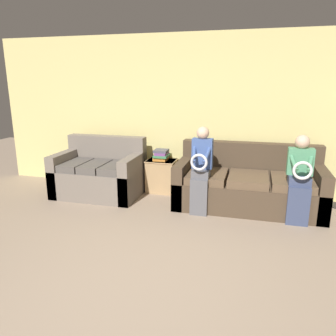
% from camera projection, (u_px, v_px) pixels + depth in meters
% --- Properties ---
extents(ground_plane, '(14.00, 14.00, 0.00)m').
position_uv_depth(ground_plane, '(126.00, 309.00, 2.67)').
color(ground_plane, gray).
extents(wall_back, '(7.14, 0.06, 2.55)m').
position_uv_depth(wall_back, '(197.00, 115.00, 5.33)').
color(wall_back, '#DBCC7F').
rests_on(wall_back, ground_plane).
extents(couch_main, '(2.09, 0.97, 0.90)m').
position_uv_depth(couch_main, '(248.00, 186.00, 4.84)').
color(couch_main, '#473828').
rests_on(couch_main, ground_plane).
extents(couch_side, '(1.35, 0.90, 0.92)m').
position_uv_depth(couch_side, '(100.00, 174.00, 5.35)').
color(couch_side, '#70665B').
rests_on(couch_side, ground_plane).
extents(child_left_seated, '(0.29, 0.38, 1.21)m').
position_uv_depth(child_left_seated, '(201.00, 166.00, 4.53)').
color(child_left_seated, '#56565B').
rests_on(child_left_seated, ground_plane).
extents(child_right_seated, '(0.33, 0.38, 1.14)m').
position_uv_depth(child_right_seated, '(300.00, 176.00, 4.21)').
color(child_right_seated, '#384260').
rests_on(child_right_seated, ground_plane).
extents(side_shelf, '(0.48, 0.40, 0.54)m').
position_uv_depth(side_shelf, '(161.00, 175.00, 5.49)').
color(side_shelf, tan).
rests_on(side_shelf, ground_plane).
extents(book_stack, '(0.24, 0.28, 0.18)m').
position_uv_depth(book_stack, '(161.00, 155.00, 5.40)').
color(book_stack, orange).
rests_on(book_stack, side_shelf).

